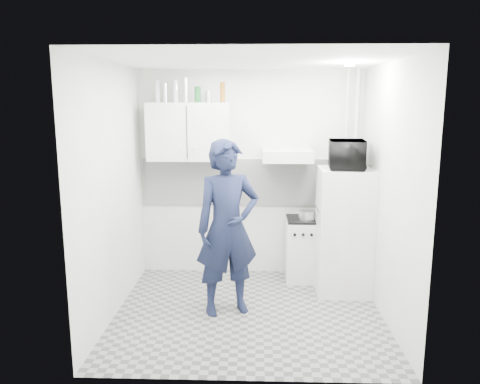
{
  "coord_description": "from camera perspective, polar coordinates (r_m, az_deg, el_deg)",
  "views": [
    {
      "loc": [
        0.07,
        -4.65,
        2.2
      ],
      "look_at": [
        -0.1,
        0.3,
        1.25
      ],
      "focal_mm": 35.0,
      "sensor_mm": 36.0,
      "label": 1
    }
  ],
  "objects": [
    {
      "name": "floor",
      "position": [
        5.15,
        1.01,
        -14.46
      ],
      "size": [
        2.8,
        2.8,
        0.0
      ],
      "primitive_type": "plane",
      "color": "gray",
      "rests_on": "ground"
    },
    {
      "name": "person",
      "position": [
        4.87,
        -1.52,
        -4.4
      ],
      "size": [
        0.78,
        0.64,
        1.84
      ],
      "primitive_type": "imported",
      "rotation": [
        0.0,
        0.0,
        0.34
      ],
      "color": "black",
      "rests_on": "floor"
    },
    {
      "name": "pipe_b",
      "position": [
        6.0,
        12.59,
        1.95
      ],
      "size": [
        0.04,
        0.04,
        2.6
      ],
      "primitive_type": "cylinder",
      "color": "silver",
      "rests_on": "floor"
    },
    {
      "name": "backsplash",
      "position": [
        5.97,
        1.24,
        1.2
      ],
      "size": [
        2.74,
        0.03,
        0.6
      ],
      "primitive_type": "cube",
      "color": "white",
      "rests_on": "wall_back"
    },
    {
      "name": "microwave",
      "position": [
        5.42,
        12.92,
        4.49
      ],
      "size": [
        0.61,
        0.45,
        0.32
      ],
      "primitive_type": "imported",
      "rotation": [
        0.0,
        0.0,
        1.47
      ],
      "color": "black",
      "rests_on": "fridge"
    },
    {
      "name": "canister_a",
      "position": [
        5.77,
        -5.2,
        11.75
      ],
      "size": [
        0.08,
        0.08,
        0.19
      ],
      "primitive_type": "cylinder",
      "color": "#144C1E",
      "rests_on": "upper_cabinet"
    },
    {
      "name": "bottle_c",
      "position": [
        5.81,
        -7.87,
        12.06
      ],
      "size": [
        0.06,
        0.06,
        0.27
      ],
      "primitive_type": "cylinder",
      "color": "#B2B7BC",
      "rests_on": "upper_cabinet"
    },
    {
      "name": "saucepan",
      "position": [
        5.79,
        8.12,
        -2.79
      ],
      "size": [
        0.2,
        0.2,
        0.11
      ],
      "primitive_type": "cylinder",
      "color": "silver",
      "rests_on": "stove_top"
    },
    {
      "name": "upper_cabinet",
      "position": [
        5.8,
        -6.25,
        7.32
      ],
      "size": [
        1.0,
        0.35,
        0.7
      ],
      "primitive_type": "cube",
      "color": "white",
      "rests_on": "wall_back"
    },
    {
      "name": "fridge",
      "position": [
        5.58,
        12.54,
        -4.65
      ],
      "size": [
        0.62,
        0.62,
        1.47
      ],
      "primitive_type": "cube",
      "rotation": [
        0.0,
        0.0,
        -0.02
      ],
      "color": "white",
      "rests_on": "floor"
    },
    {
      "name": "bottle_a",
      "position": [
        5.85,
        -10.07,
        11.97
      ],
      "size": [
        0.06,
        0.06,
        0.26
      ],
      "primitive_type": "cylinder",
      "color": "#B2B7BC",
      "rests_on": "upper_cabinet"
    },
    {
      "name": "ceiling",
      "position": [
        4.67,
        1.12,
        15.76
      ],
      "size": [
        2.8,
        2.8,
        0.0
      ],
      "primitive_type": "plane",
      "color": "white",
      "rests_on": "wall_back"
    },
    {
      "name": "stove_top",
      "position": [
        5.86,
        7.99,
        -3.31
      ],
      "size": [
        0.46,
        0.46,
        0.03
      ],
      "primitive_type": "cube",
      "color": "black",
      "rests_on": "stove"
    },
    {
      "name": "wall_right",
      "position": [
        4.92,
        17.58,
        -0.19
      ],
      "size": [
        0.0,
        2.6,
        2.6
      ],
      "primitive_type": "plane",
      "rotation": [
        1.57,
        0.0,
        -1.57
      ],
      "color": "silver",
      "rests_on": "floor"
    },
    {
      "name": "canister_b",
      "position": [
        5.76,
        -3.91,
        11.5
      ],
      "size": [
        0.07,
        0.07,
        0.14
      ],
      "primitive_type": "cylinder",
      "color": "silver",
      "rests_on": "upper_cabinet"
    },
    {
      "name": "stove",
      "position": [
        5.97,
        7.89,
        -7.0
      ],
      "size": [
        0.48,
        0.48,
        0.76
      ],
      "primitive_type": "cube",
      "color": "silver",
      "rests_on": "floor"
    },
    {
      "name": "bottle_d",
      "position": [
        5.79,
        -6.67,
        12.22
      ],
      "size": [
        0.07,
        0.07,
        0.29
      ],
      "primitive_type": "cylinder",
      "color": "silver",
      "rests_on": "upper_cabinet"
    },
    {
      "name": "bottle_e",
      "position": [
        5.74,
        -2.14,
        12.04
      ],
      "size": [
        0.06,
        0.06,
        0.24
      ],
      "primitive_type": "cylinder",
      "color": "brown",
      "rests_on": "upper_cabinet"
    },
    {
      "name": "ceiling_spot_fixture",
      "position": [
        4.96,
        13.2,
        14.86
      ],
      "size": [
        0.1,
        0.1,
        0.02
      ],
      "primitive_type": "cylinder",
      "color": "white",
      "rests_on": "ceiling"
    },
    {
      "name": "range_hood",
      "position": [
        5.7,
        5.77,
        4.45
      ],
      "size": [
        0.6,
        0.5,
        0.14
      ],
      "primitive_type": "cube",
      "color": "silver",
      "rests_on": "wall_back"
    },
    {
      "name": "pipe_a",
      "position": [
        6.02,
        13.71,
        1.93
      ],
      "size": [
        0.05,
        0.05,
        2.6
      ],
      "primitive_type": "cylinder",
      "color": "silver",
      "rests_on": "floor"
    },
    {
      "name": "wall_back",
      "position": [
        5.97,
        1.25,
        2.17
      ],
      "size": [
        2.8,
        0.0,
        2.8
      ],
      "primitive_type": "plane",
      "rotation": [
        1.57,
        0.0,
        0.0
      ],
      "color": "silver",
      "rests_on": "floor"
    },
    {
      "name": "bottle_b",
      "position": [
        5.83,
        -9.12,
        11.85
      ],
      "size": [
        0.06,
        0.06,
        0.23
      ],
      "primitive_type": "cylinder",
      "color": "silver",
      "rests_on": "upper_cabinet"
    },
    {
      "name": "wall_left",
      "position": [
        4.96,
        -15.33,
        0.01
      ],
      "size": [
        0.0,
        2.6,
        2.6
      ],
      "primitive_type": "plane",
      "rotation": [
        1.57,
        0.0,
        1.57
      ],
      "color": "silver",
      "rests_on": "floor"
    }
  ]
}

